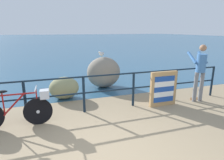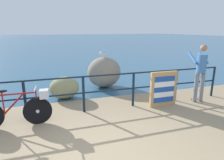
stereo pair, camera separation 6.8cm
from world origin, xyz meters
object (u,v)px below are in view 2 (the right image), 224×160
person_at_railing (200,71)px  breakwater_boulder_main (104,72)px  bicycle (20,108)px  seagull (102,53)px  folded_deckchair_stack (163,89)px  breakwater_boulder_left (64,88)px

person_at_railing → breakwater_boulder_main: bearing=54.5°
bicycle → seagull: 3.75m
bicycle → folded_deckchair_stack: folded_deckchair_stack is taller
person_at_railing → breakwater_boulder_left: (-3.98, 1.56, -0.63)m
breakwater_boulder_left → seagull: 2.02m
folded_deckchair_stack → breakwater_boulder_main: 2.65m
bicycle → breakwater_boulder_left: 1.97m
bicycle → person_at_railing: person_at_railing is taller
person_at_railing → seagull: 3.49m
folded_deckchair_stack → seagull: 2.84m
breakwater_boulder_main → seagull: bearing=138.0°
bicycle → breakwater_boulder_main: breakwater_boulder_main is taller
folded_deckchair_stack → breakwater_boulder_main: bearing=115.8°
folded_deckchair_stack → breakwater_boulder_left: folded_deckchair_stack is taller
breakwater_boulder_left → breakwater_boulder_main: bearing=28.3°
person_at_railing → breakwater_boulder_main: 3.42m
breakwater_boulder_main → person_at_railing: bearing=-45.3°
breakwater_boulder_left → seagull: bearing=30.8°
person_at_railing → folded_deckchair_stack: person_at_railing is taller
bicycle → folded_deckchair_stack: size_ratio=1.63×
person_at_railing → folded_deckchair_stack: (-1.24, 0.03, -0.47)m
person_at_railing → breakwater_boulder_left: bearing=78.4°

